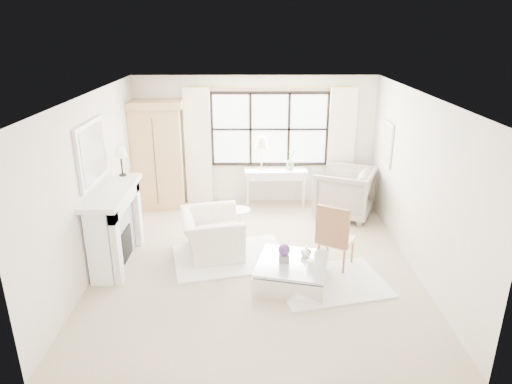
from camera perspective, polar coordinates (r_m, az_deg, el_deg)
floor at (r=7.58m, az=-0.01°, el=-8.62°), size 5.50×5.50×0.00m
ceiling at (r=6.71m, az=-0.01°, el=12.02°), size 5.50×5.50×0.00m
wall_back at (r=9.67m, az=-0.09°, el=6.43°), size 5.00×0.00×5.00m
wall_front at (r=4.52m, az=0.17°, el=-10.48°), size 5.00×0.00×5.00m
wall_left at (r=7.45m, az=-19.62°, el=0.97°), size 0.00×5.50×5.50m
wall_right at (r=7.47m, az=19.55°, el=1.03°), size 0.00×5.50×5.50m
window_pane at (r=9.60m, az=1.72°, el=7.85°), size 2.40×0.02×1.50m
window_frame at (r=9.59m, az=1.72°, el=7.84°), size 2.50×0.04×1.50m
curtain_rod at (r=9.39m, az=1.79°, el=12.96°), size 3.30×0.04×0.04m
curtain_left at (r=9.67m, az=-7.25°, el=5.57°), size 0.55×0.10×2.47m
curtain_right at (r=9.77m, az=10.58°, el=5.54°), size 0.55×0.10×2.47m
fireplace at (r=7.63m, az=-17.40°, el=-4.01°), size 0.58×1.66×1.26m
mirror_frame at (r=7.30m, az=-19.85°, el=4.60°), size 0.05×1.15×0.95m
mirror_glass at (r=7.29m, az=-19.62°, el=4.60°), size 0.02×1.00×0.80m
art_frame at (r=8.96m, az=16.03°, el=5.84°), size 0.04×0.62×0.82m
art_canvas at (r=8.95m, az=15.91°, el=5.84°), size 0.01×0.52×0.72m
mantel_lamp at (r=7.90m, az=-16.59°, el=4.69°), size 0.22×0.22×0.51m
armoire at (r=9.67m, az=-12.20°, el=4.68°), size 1.18×0.80×2.24m
console_table at (r=9.70m, az=2.45°, el=0.60°), size 1.32×0.51×0.80m
console_lamp at (r=9.43m, az=0.72°, el=6.12°), size 0.28×0.28×0.69m
orchid_plant at (r=9.53m, az=4.41°, el=4.06°), size 0.30×0.29×0.43m
side_table at (r=8.34m, az=-2.07°, el=-3.31°), size 0.40×0.40×0.51m
rug_left at (r=7.68m, az=-3.23°, el=-8.12°), size 2.08×1.67×0.03m
rug_right at (r=7.07m, az=9.33°, el=-11.09°), size 1.82×1.52×0.03m
club_armchair at (r=7.70m, az=-5.52°, el=-5.22°), size 1.17×1.28×0.72m
wingback_chair at (r=9.31m, az=10.95°, el=-0.04°), size 1.41×1.39×0.98m
french_chair at (r=7.38m, az=9.87°, el=-7.06°), size 0.66×0.66×1.08m
coffee_table at (r=6.89m, az=4.51°, el=-10.15°), size 1.20×1.20×0.38m
planter_box at (r=6.77m, az=3.52°, el=-8.26°), size 0.15×0.15×0.11m
planter_flowers at (r=6.70m, az=3.55°, el=-7.21°), size 0.17×0.17×0.17m
pillar_candle at (r=6.65m, az=6.85°, el=-8.90°), size 0.10×0.10×0.12m
coffee_vase at (r=6.93m, az=6.27°, el=-7.37°), size 0.18×0.18×0.17m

